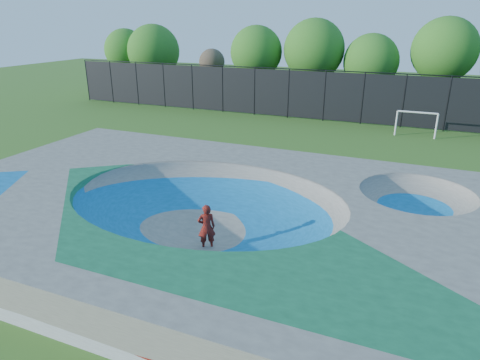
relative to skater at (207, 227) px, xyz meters
The scene contains 7 objects.
ground 1.70m from the skater, 119.46° to the left, with size 120.00×120.00×0.00m, color #34601A.
skate_deck 1.47m from the skater, 119.46° to the left, with size 22.00×14.00×1.50m, color gray.
skater is the anchor object (origin of this frame).
skateboard 0.84m from the skater, ahead, with size 0.78×0.22×0.05m, color black.
soccer_goal 20.66m from the skater, 72.03° to the left, with size 2.74×0.12×1.81m.
fence 22.32m from the skater, 91.85° to the left, with size 48.09×0.09×4.04m.
treeline 27.42m from the skater, 83.58° to the left, with size 52.90×6.85×8.62m.
Camera 1 is at (7.08, -13.35, 7.80)m, focal length 32.00 mm.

